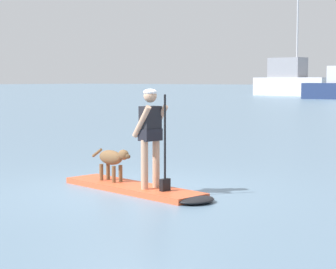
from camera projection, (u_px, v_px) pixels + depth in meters
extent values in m
plane|color=slate|center=(133.00, 191.00, 10.73)|extent=(400.00, 400.00, 0.00)
cube|color=#E55933|center=(133.00, 188.00, 10.73)|extent=(3.00, 1.14, 0.10)
ellipsoid|color=black|center=(194.00, 200.00, 9.68)|extent=(0.66, 0.75, 0.10)
cylinder|color=tan|center=(156.00, 163.00, 10.46)|extent=(0.12, 0.12, 0.82)
cylinder|color=tan|center=(145.00, 165.00, 10.28)|extent=(0.12, 0.12, 0.82)
cube|color=black|center=(150.00, 135.00, 10.32)|extent=(0.27, 0.39, 0.20)
cube|color=black|center=(150.00, 123.00, 10.31)|extent=(0.25, 0.37, 0.55)
sphere|color=tan|center=(150.00, 96.00, 10.27)|extent=(0.22, 0.22, 0.22)
ellipsoid|color=white|center=(150.00, 92.00, 10.26)|extent=(0.23, 0.23, 0.11)
cylinder|color=tan|center=(159.00, 120.00, 10.44)|extent=(0.43, 0.15, 0.54)
cylinder|color=tan|center=(142.00, 122.00, 10.17)|extent=(0.43, 0.15, 0.54)
cylinder|color=black|center=(165.00, 143.00, 10.08)|extent=(0.04, 0.04, 1.57)
cube|color=black|center=(165.00, 185.00, 10.14)|extent=(0.11, 0.19, 0.20)
ellipsoid|color=brown|center=(111.00, 157.00, 11.11)|extent=(0.61, 0.31, 0.26)
ellipsoid|color=brown|center=(123.00, 155.00, 10.86)|extent=(0.24, 0.19, 0.18)
ellipsoid|color=#503923|center=(128.00, 156.00, 10.78)|extent=(0.13, 0.10, 0.08)
cylinder|color=brown|center=(97.00, 153.00, 11.39)|extent=(0.27, 0.09, 0.18)
cylinder|color=brown|center=(121.00, 173.00, 11.07)|extent=(0.07, 0.07, 0.29)
cylinder|color=brown|center=(114.00, 174.00, 10.96)|extent=(0.07, 0.07, 0.29)
cylinder|color=brown|center=(108.00, 171.00, 11.32)|extent=(0.07, 0.07, 0.29)
cylinder|color=brown|center=(101.00, 172.00, 11.21)|extent=(0.07, 0.07, 0.29)
cube|color=silver|center=(293.00, 87.00, 73.37)|extent=(9.86, 4.19, 2.14)
cube|color=gray|center=(287.00, 68.00, 73.60)|extent=(4.56, 2.72, 2.32)
cylinder|color=silver|center=(297.00, 32.00, 72.53)|extent=(0.20, 0.20, 10.45)
cylinder|color=silver|center=(287.00, 67.00, 73.60)|extent=(3.33, 0.63, 0.14)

